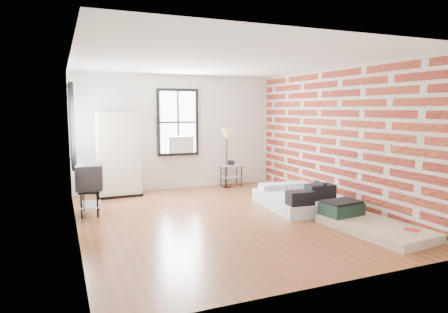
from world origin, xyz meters
name	(u,v)px	position (x,y,z in m)	size (l,w,h in m)	color
ground	(224,218)	(0.00, 0.00, 0.00)	(6.00, 6.00, 0.00)	brown
room_shell	(228,122)	(0.23, 0.36, 1.74)	(5.02, 6.02, 2.80)	silver
mattress_main	(300,199)	(1.74, 0.18, 0.16)	(1.53, 1.96, 0.59)	silver
mattress_bare	(367,223)	(1.91, -1.53, 0.12)	(1.12, 1.89, 0.39)	#C2AB8C
wardrobe	(118,155)	(-1.49, 2.65, 0.95)	(0.99, 0.60, 1.91)	black
side_table	(231,169)	(1.32, 2.72, 0.44)	(0.52, 0.42, 0.66)	black
floor_lamp	(227,137)	(1.17, 2.65, 1.26)	(0.32, 0.32, 1.49)	#322210
tv_stand	(90,179)	(-2.21, 1.23, 0.67)	(0.53, 0.71, 0.94)	black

